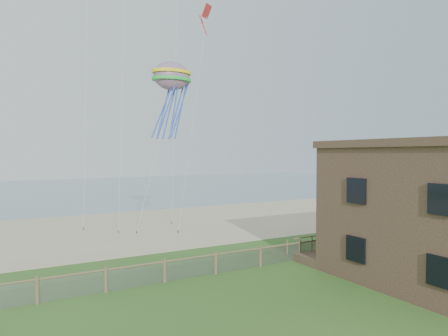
{
  "coord_description": "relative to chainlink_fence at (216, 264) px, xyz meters",
  "views": [
    {
      "loc": [
        -10.35,
        -13.32,
        6.66
      ],
      "look_at": [
        1.66,
        8.0,
        5.81
      ],
      "focal_mm": 32.0,
      "sensor_mm": 36.0,
      "label": 1
    }
  ],
  "objects": [
    {
      "name": "ocean",
      "position": [
        0.0,
        60.0,
        -0.55
      ],
      "size": [
        160.0,
        68.0,
        0.02
      ],
      "primitive_type": "cube",
      "color": "slate",
      "rests_on": "ground"
    },
    {
      "name": "octopus_kite",
      "position": [
        1.56,
        10.23,
        10.55
      ],
      "size": [
        3.26,
        2.34,
        6.63
      ],
      "primitive_type": null,
      "rotation": [
        0.0,
        0.0,
        -0.02
      ],
      "color": "#E85B24"
    },
    {
      "name": "sand_beach",
      "position": [
        0.0,
        16.0,
        -0.55
      ],
      "size": [
        72.0,
        20.0,
        0.02
      ],
      "primitive_type": "cube",
      "color": "tan",
      "rests_on": "ground"
    },
    {
      "name": "picnic_table",
      "position": [
        7.86,
        -3.47,
        -0.21
      ],
      "size": [
        1.81,
        1.49,
        0.68
      ],
      "primitive_type": null,
      "rotation": [
        0.0,
        0.0,
        0.18
      ],
      "color": "brown",
      "rests_on": "ground"
    },
    {
      "name": "motel_deck",
      "position": [
        13.0,
        -1.0,
        -0.3
      ],
      "size": [
        15.0,
        2.0,
        0.5
      ],
      "primitive_type": "cube",
      "color": "brown",
      "rests_on": "ground"
    },
    {
      "name": "kite_red",
      "position": [
        3.39,
        7.71,
        16.35
      ],
      "size": [
        1.64,
        1.78,
        2.08
      ],
      "primitive_type": null,
      "rotation": [
        0.44,
        0.0,
        0.58
      ],
      "color": "red"
    },
    {
      "name": "chainlink_fence",
      "position": [
        0.0,
        0.0,
        0.0
      ],
      "size": [
        36.2,
        0.2,
        1.25
      ],
      "primitive_type": null,
      "color": "brown",
      "rests_on": "ground"
    },
    {
      "name": "ground",
      "position": [
        0.0,
        -6.0,
        -0.55
      ],
      "size": [
        160.0,
        160.0,
        0.0
      ],
      "primitive_type": "plane",
      "color": "#2B581E",
      "rests_on": "ground"
    }
  ]
}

